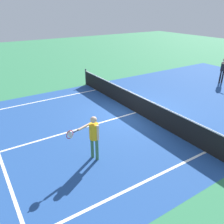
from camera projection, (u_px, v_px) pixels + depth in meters
ground_plane at (136, 113)px, 11.61m from camera, size 60.00×60.00×0.00m
court_surface_inbounds at (136, 113)px, 11.61m from camera, size 10.62×24.40×0.00m
line_center_service at (78, 129)px, 10.03m from camera, size 0.10×6.40×0.01m
net at (136, 103)px, 11.41m from camera, size 10.99×0.09×1.07m
player_near at (93, 134)px, 7.69m from camera, size 0.45×1.20×1.62m
player_far at (224, 68)px, 15.58m from camera, size 1.19×0.66×1.72m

